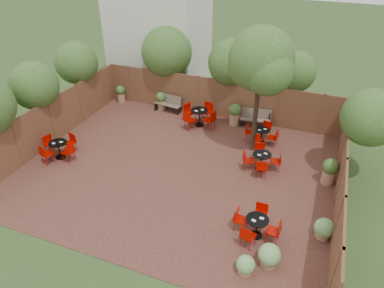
% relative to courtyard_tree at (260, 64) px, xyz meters
% --- Properties ---
extents(ground, '(80.00, 80.00, 0.00)m').
position_rel_courtyard_tree_xyz_m(ground, '(-2.44, -2.52, -3.89)').
color(ground, '#354F23').
rests_on(ground, ground).
extents(courtyard_paving, '(12.00, 10.00, 0.02)m').
position_rel_courtyard_tree_xyz_m(courtyard_paving, '(-2.44, -2.52, -3.88)').
color(courtyard_paving, '#391F17').
rests_on(courtyard_paving, ground).
extents(fence_back, '(12.00, 0.08, 2.00)m').
position_rel_courtyard_tree_xyz_m(fence_back, '(-2.44, 2.48, -2.89)').
color(fence_back, '#51341E').
rests_on(fence_back, ground).
extents(fence_left, '(0.08, 10.00, 2.00)m').
position_rel_courtyard_tree_xyz_m(fence_left, '(-8.44, -2.52, -2.89)').
color(fence_left, '#51341E').
rests_on(fence_left, ground).
extents(fence_right, '(0.08, 10.00, 2.00)m').
position_rel_courtyard_tree_xyz_m(fence_right, '(3.56, -2.52, -2.89)').
color(fence_right, '#51341E').
rests_on(fence_right, ground).
extents(neighbour_building, '(5.00, 4.00, 8.00)m').
position_rel_courtyard_tree_xyz_m(neighbour_building, '(-6.94, 5.48, 0.11)').
color(neighbour_building, beige).
rests_on(neighbour_building, ground).
extents(overhang_foliage, '(15.56, 10.72, 2.60)m').
position_rel_courtyard_tree_xyz_m(overhang_foliage, '(-4.69, 0.29, -1.20)').
color(overhang_foliage, '#33591D').
rests_on(overhang_foliage, ground).
extents(courtyard_tree, '(2.70, 2.60, 5.30)m').
position_rel_courtyard_tree_xyz_m(courtyard_tree, '(0.00, 0.00, 0.00)').
color(courtyard_tree, black).
rests_on(courtyard_tree, courtyard_paving).
extents(park_bench_left, '(1.45, 0.62, 0.87)m').
position_rel_courtyard_tree_xyz_m(park_bench_left, '(-4.94, 2.10, -3.42)').
color(park_bench_left, brown).
rests_on(park_bench_left, courtyard_paving).
extents(park_bench_right, '(1.46, 0.63, 0.88)m').
position_rel_courtyard_tree_xyz_m(park_bench_right, '(-0.35, 2.10, -3.42)').
color(park_bench_right, brown).
rests_on(park_bench_right, courtyard_paving).
extents(bistro_tables, '(10.15, 7.73, 0.94)m').
position_rel_courtyard_tree_xyz_m(bistro_tables, '(-1.86, -1.36, -3.44)').
color(bistro_tables, black).
rests_on(bistro_tables, courtyard_paving).
extents(planters, '(11.59, 4.02, 1.08)m').
position_rel_courtyard_tree_xyz_m(planters, '(-2.12, 1.09, -3.32)').
color(planters, '#996C4C').
rests_on(planters, courtyard_paving).
extents(low_shrubs, '(2.52, 2.79, 0.71)m').
position_rel_courtyard_tree_xyz_m(low_shrubs, '(2.26, -5.39, -3.55)').
color(low_shrubs, '#996C4C').
rests_on(low_shrubs, courtyard_paving).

